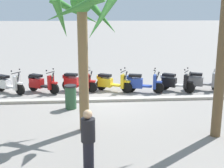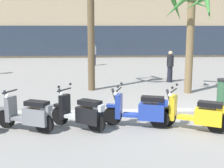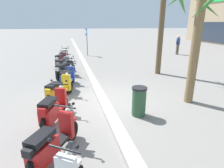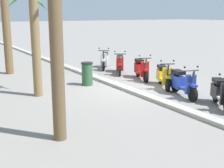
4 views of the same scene
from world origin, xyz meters
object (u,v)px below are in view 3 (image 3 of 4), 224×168
palm_tree_near_sign (200,8)px  pedestrian_window_shopping (178,44)px  scooter_black_gap_after_mid (65,71)px  crossing_sign (87,39)px  scooter_grey_last_in_row (63,65)px  litter_bin (139,101)px  scooter_silver_tail_end (64,57)px  scooter_red_lead_nearest (53,109)px  scooter_yellow_mid_front (58,90)px  scooter_red_mid_centre (52,143)px  scooter_blue_mid_rear (67,79)px  scooter_maroon_far_back (61,60)px

palm_tree_near_sign → pedestrian_window_shopping: 11.91m
scooter_black_gap_after_mid → crossing_sign: bearing=164.4°
scooter_grey_last_in_row → litter_bin: bearing=21.0°
scooter_silver_tail_end → scooter_red_lead_nearest: same height
scooter_silver_tail_end → litter_bin: (9.10, 2.32, 0.02)m
scooter_red_lead_nearest → pedestrian_window_shopping: pedestrian_window_shopping is taller
scooter_yellow_mid_front → scooter_red_lead_nearest: bearing=-3.5°
crossing_sign → palm_tree_near_sign: palm_tree_near_sign is taller
scooter_grey_last_in_row → scooter_red_lead_nearest: scooter_red_lead_nearest is taller
scooter_silver_tail_end → scooter_red_mid_centre: size_ratio=1.11×
scooter_grey_last_in_row → scooter_red_mid_centre: bearing=-1.5°
scooter_silver_tail_end → crossing_sign: (-3.01, 2.08, 1.04)m
scooter_red_lead_nearest → palm_tree_near_sign: size_ratio=0.39×
scooter_black_gap_after_mid → crossing_sign: size_ratio=0.62×
scooter_grey_last_in_row → palm_tree_near_sign: (5.60, 4.60, 2.85)m
scooter_grey_last_in_row → scooter_black_gap_after_mid: 1.36m
scooter_blue_mid_rear → litter_bin: (3.20, 2.17, 0.02)m
scooter_yellow_mid_front → crossing_sign: size_ratio=0.70×
scooter_silver_tail_end → scooter_maroon_far_back: (1.31, -0.20, -0.00)m
scooter_silver_tail_end → palm_tree_near_sign: size_ratio=0.39×
scooter_blue_mid_rear → pedestrian_window_shopping: bearing=125.8°
scooter_red_lead_nearest → scooter_red_mid_centre: bearing=1.6°
scooter_silver_tail_end → crossing_sign: 3.80m
scooter_red_lead_nearest → litter_bin: bearing=86.9°
scooter_maroon_far_back → litter_bin: (7.79, 2.51, 0.03)m
crossing_sign → pedestrian_window_shopping: (1.46, 8.39, -0.56)m
crossing_sign → scooter_blue_mid_rear: bearing=-12.2°
pedestrian_window_shopping → scooter_grey_last_in_row: bearing=-67.0°
scooter_black_gap_after_mid → litter_bin: bearing=25.4°
scooter_grey_last_in_row → scooter_red_lead_nearest: size_ratio=0.95×
scooter_yellow_mid_front → pedestrian_window_shopping: 13.89m
scooter_red_mid_centre → crossing_sign: (-13.64, 2.33, 1.05)m
litter_bin → scooter_yellow_mid_front: bearing=-125.2°
scooter_maroon_far_back → palm_tree_near_sign: palm_tree_near_sign is taller
scooter_blue_mid_rear → palm_tree_near_sign: (2.62, 4.40, 2.84)m
scooter_red_mid_centre → palm_tree_near_sign: size_ratio=0.36×
scooter_yellow_mid_front → litter_bin: bearing=54.8°
pedestrian_window_shopping → scooter_black_gap_after_mid: bearing=-60.8°
scooter_black_gap_after_mid → scooter_red_lead_nearest: (4.67, -0.34, 0.01)m
scooter_silver_tail_end → pedestrian_window_shopping: pedestrian_window_shopping is taller
scooter_black_gap_after_mid → scooter_red_lead_nearest: same height
scooter_yellow_mid_front → pedestrian_window_shopping: (-8.87, 10.67, 0.50)m
scooter_maroon_far_back → pedestrian_window_shopping: 11.05m
scooter_black_gap_after_mid → scooter_blue_mid_rear: 1.62m
scooter_grey_last_in_row → scooter_yellow_mid_front: scooter_yellow_mid_front is taller
scooter_yellow_mid_front → crossing_sign: (-10.33, 2.28, 1.06)m
scooter_black_gap_after_mid → pedestrian_window_shopping: (-5.84, 10.43, 0.49)m
scooter_blue_mid_rear → scooter_red_mid_centre: 4.75m
scooter_grey_last_in_row → scooter_blue_mid_rear: (2.98, 0.20, 0.01)m
scooter_yellow_mid_front → scooter_red_lead_nearest: (1.64, -0.10, 0.02)m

